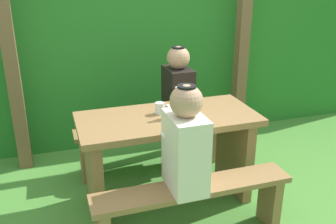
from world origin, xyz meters
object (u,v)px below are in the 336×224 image
(bench_far, at_px, (150,137))
(drinking_glass, at_px, (160,108))
(picnic_table, at_px, (168,144))
(cell_phone, at_px, (173,107))
(bench_near, at_px, (193,202))
(bottle_left, at_px, (193,104))
(person_black_coat, at_px, (178,88))
(bottle_right, at_px, (177,105))
(person_white_shirt, at_px, (185,143))

(bench_far, relative_size, drinking_glass, 15.19)
(picnic_table, height_order, cell_phone, cell_phone)
(bench_near, distance_m, bottle_left, 0.75)
(person_black_coat, xyz_separation_m, drinking_glass, (-0.33, -0.48, 0.01))
(bottle_right, bearing_deg, bottle_left, -4.53)
(cell_phone, bearing_deg, drinking_glass, -154.01)
(bench_near, relative_size, person_white_shirt, 1.95)
(bench_far, distance_m, person_black_coat, 0.54)
(bench_far, height_order, person_black_coat, person_black_coat)
(drinking_glass, bearing_deg, cell_phone, 32.07)
(drinking_glass, relative_size, cell_phone, 0.66)
(person_black_coat, relative_size, drinking_glass, 7.80)
(person_white_shirt, bearing_deg, picnic_table, 83.50)
(bench_near, distance_m, cell_phone, 0.83)
(bottle_left, bearing_deg, picnic_table, 165.26)
(picnic_table, relative_size, person_white_shirt, 1.95)
(bench_far, height_order, drinking_glass, drinking_glass)
(picnic_table, relative_size, bench_far, 1.00)
(person_black_coat, xyz_separation_m, bottle_left, (-0.09, -0.60, 0.06))
(picnic_table, relative_size, drinking_glass, 15.19)
(bench_near, height_order, person_black_coat, person_black_coat)
(bench_near, distance_m, person_black_coat, 1.23)
(drinking_glass, relative_size, bottle_left, 0.40)
(bottle_left, bearing_deg, bench_near, -110.74)
(bench_near, distance_m, person_white_shirt, 0.47)
(picnic_table, xyz_separation_m, bench_near, (0.00, -0.55, -0.19))
(picnic_table, distance_m, drinking_glass, 0.30)
(bench_near, height_order, bottle_left, bottle_left)
(bench_far, relative_size, cell_phone, 10.00)
(bench_near, relative_size, bottle_right, 5.80)
(drinking_glass, distance_m, bottle_left, 0.27)
(person_white_shirt, distance_m, drinking_glass, 0.61)
(bottle_left, xyz_separation_m, cell_phone, (-0.10, 0.20, -0.09))
(bench_near, distance_m, bench_far, 1.10)
(person_black_coat, bearing_deg, bottle_right, -110.29)
(person_white_shirt, relative_size, bottle_right, 2.98)
(person_white_shirt, bearing_deg, person_black_coat, 72.75)
(picnic_table, distance_m, cell_phone, 0.31)
(bench_near, relative_size, bottle_left, 6.03)
(picnic_table, relative_size, bottle_left, 6.03)
(bench_far, xyz_separation_m, bottle_right, (0.06, -0.59, 0.53))
(person_black_coat, bearing_deg, bench_far, 179.32)
(bench_far, xyz_separation_m, person_black_coat, (0.28, -0.00, 0.46))
(bottle_right, bearing_deg, person_black_coat, 69.71)
(picnic_table, height_order, bottle_left, bottle_left)
(bench_far, xyz_separation_m, bottle_left, (0.19, -0.60, 0.52))
(picnic_table, xyz_separation_m, bottle_right, (0.06, -0.04, 0.34))
(person_white_shirt, relative_size, person_black_coat, 1.00)
(bottle_left, relative_size, cell_phone, 1.66)
(person_white_shirt, relative_size, cell_phone, 5.14)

